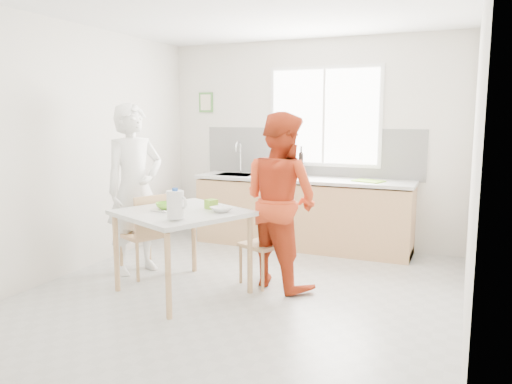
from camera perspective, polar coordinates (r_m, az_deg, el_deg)
ground at (r=4.91m, az=-1.99°, el=-11.76°), size 4.50×4.50×0.00m
room_shell at (r=4.60m, az=-2.10°, el=7.81°), size 4.50×4.50×4.50m
window at (r=6.62m, az=7.81°, el=8.52°), size 1.50×0.06×1.30m
backsplash at (r=6.71m, az=6.10°, el=4.50°), size 3.00×0.02×0.65m
picture_frame at (r=7.29m, az=-5.74°, el=10.15°), size 0.22×0.03×0.28m
kitchen_counter at (r=6.55m, az=5.21°, el=-2.73°), size 2.84×0.64×1.37m
dining_table at (r=4.86m, az=-8.46°, el=-3.11°), size 1.40×1.40×0.81m
chair_left at (r=5.48m, az=-12.44°, el=-4.41°), size 0.54×0.54×0.89m
chair_far at (r=5.16m, az=1.35°, el=-5.40°), size 0.51×0.51×0.83m
person_white at (r=5.58m, az=-13.68°, el=0.32°), size 0.68×0.80×1.85m
person_red at (r=4.99m, az=2.83°, el=-0.96°), size 1.05×0.96×1.76m
bowl_green at (r=4.98m, az=-10.27°, el=-1.54°), size 0.26×0.26×0.06m
bowl_white at (r=4.75m, az=-3.96°, el=-1.99°), size 0.26×0.26×0.05m
milk_jug at (r=4.40m, az=-9.16°, el=-1.38°), size 0.21×0.15×0.26m
green_box at (r=4.92m, az=-5.14°, el=-1.38°), size 0.13×0.13×0.09m
spoon at (r=4.79m, az=-11.20°, el=-2.21°), size 0.16×0.02×0.01m
cutting_board at (r=6.23m, az=12.75°, el=1.23°), size 0.41×0.35×0.01m
wine_bottle_a at (r=6.60m, az=5.17°, el=3.18°), size 0.07×0.07×0.32m
wine_bottle_b at (r=6.64m, az=5.12°, el=3.12°), size 0.07×0.07×0.30m
jar_amber at (r=6.57m, az=5.04°, el=2.45°), size 0.06×0.06×0.16m
soap_bottle at (r=6.81m, az=1.43°, el=2.78°), size 0.10×0.10×0.18m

